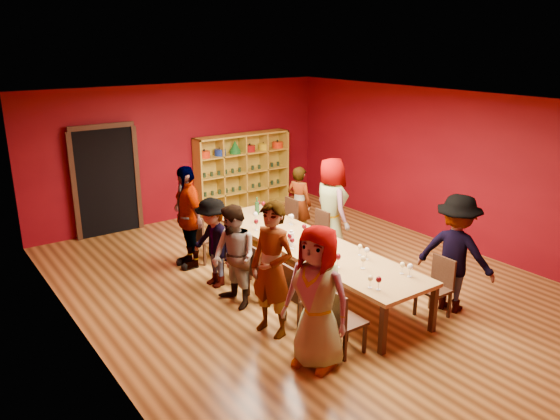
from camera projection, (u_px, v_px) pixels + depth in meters
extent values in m
cube|color=brown|center=(308.00, 286.00, 9.04)|extent=(7.10, 9.10, 0.02)
cube|color=#5A040D|center=(183.00, 152.00, 12.09)|extent=(7.10, 0.02, 3.00)
cube|color=#5A040D|center=(84.00, 245.00, 6.65)|extent=(0.02, 9.10, 3.00)
cube|color=#5A040D|center=(452.00, 169.00, 10.53)|extent=(0.02, 9.10, 3.00)
cube|color=white|center=(311.00, 101.00, 8.13)|extent=(7.10, 9.10, 0.02)
cube|color=#A37D44|center=(309.00, 245.00, 8.82)|extent=(1.10, 4.50, 0.06)
cube|color=black|center=(383.00, 330.00, 6.98)|extent=(0.08, 0.08, 0.69)
cube|color=black|center=(217.00, 235.00, 10.35)|extent=(0.08, 0.08, 0.69)
cube|color=black|center=(433.00, 309.00, 7.52)|extent=(0.08, 0.08, 0.69)
cube|color=black|center=(260.00, 225.00, 10.89)|extent=(0.08, 0.08, 0.69)
cube|color=black|center=(106.00, 182.00, 11.17)|extent=(1.20, 0.14, 2.20)
cube|color=black|center=(101.00, 126.00, 10.77)|extent=(1.32, 0.06, 0.10)
cube|color=black|center=(74.00, 188.00, 10.75)|extent=(0.10, 0.06, 2.20)
cube|color=black|center=(137.00, 178.00, 11.47)|extent=(0.10, 0.06, 2.20)
cube|color=#B79329|center=(198.00, 179.00, 12.22)|extent=(0.04, 0.40, 1.80)
cube|color=#B79329|center=(283.00, 165.00, 13.52)|extent=(0.04, 0.40, 1.80)
cube|color=#B79329|center=(242.00, 135.00, 12.61)|extent=(2.40, 0.40, 0.04)
cube|color=#B79329|center=(244.00, 207.00, 13.13)|extent=(2.40, 0.40, 0.04)
cube|color=#B79329|center=(239.00, 170.00, 13.02)|extent=(2.40, 0.02, 1.80)
cube|color=#B79329|center=(243.00, 190.00, 13.00)|extent=(2.36, 0.38, 0.03)
cube|color=#B79329|center=(243.00, 172.00, 12.87)|extent=(2.36, 0.38, 0.03)
cube|color=#B79329|center=(243.00, 153.00, 12.73)|extent=(2.36, 0.38, 0.03)
cube|color=#B79329|center=(221.00, 175.00, 12.54)|extent=(0.03, 0.38, 1.76)
cube|color=#B79329|center=(243.00, 172.00, 12.87)|extent=(0.03, 0.38, 1.76)
cube|color=#B79329|center=(264.00, 169.00, 13.20)|extent=(0.03, 0.38, 1.76)
cylinder|color=red|center=(204.00, 154.00, 12.15)|extent=(0.26, 0.26, 0.15)
sphere|color=black|center=(204.00, 150.00, 12.13)|extent=(0.05, 0.05, 0.05)
cylinder|color=navy|center=(220.00, 152.00, 12.38)|extent=(0.26, 0.26, 0.15)
sphere|color=black|center=(220.00, 148.00, 12.35)|extent=(0.05, 0.05, 0.05)
cylinder|color=#1B6C28|center=(235.00, 152.00, 12.61)|extent=(0.26, 0.26, 0.08)
cone|color=#1B6C28|center=(235.00, 145.00, 12.56)|extent=(0.24, 0.24, 0.22)
cylinder|color=#9F1212|center=(250.00, 148.00, 12.82)|extent=(0.26, 0.26, 0.15)
sphere|color=black|center=(250.00, 144.00, 12.79)|extent=(0.05, 0.05, 0.05)
cylinder|color=gold|center=(264.00, 147.00, 13.04)|extent=(0.26, 0.26, 0.15)
sphere|color=black|center=(264.00, 143.00, 13.01)|extent=(0.05, 0.05, 0.05)
cylinder|color=red|center=(278.00, 145.00, 13.26)|extent=(0.26, 0.26, 0.15)
sphere|color=black|center=(278.00, 141.00, 13.23)|extent=(0.05, 0.05, 0.05)
cylinder|color=#1B311F|center=(205.00, 194.00, 12.42)|extent=(0.07, 0.07, 0.10)
cylinder|color=#1B311F|center=(212.00, 193.00, 12.52)|extent=(0.07, 0.07, 0.10)
cylinder|color=#1B311F|center=(219.00, 192.00, 12.63)|extent=(0.07, 0.07, 0.10)
cylinder|color=#1B311F|center=(226.00, 191.00, 12.73)|extent=(0.07, 0.07, 0.10)
cylinder|color=#1B311F|center=(233.00, 189.00, 12.83)|extent=(0.07, 0.07, 0.10)
cylinder|color=#1B311F|center=(240.00, 188.00, 12.93)|extent=(0.07, 0.07, 0.10)
cylinder|color=#1B311F|center=(247.00, 187.00, 13.03)|extent=(0.07, 0.07, 0.10)
cylinder|color=#1B311F|center=(253.00, 186.00, 13.14)|extent=(0.07, 0.07, 0.10)
cylinder|color=#1B311F|center=(259.00, 185.00, 13.24)|extent=(0.07, 0.07, 0.10)
cylinder|color=#1B311F|center=(266.00, 184.00, 13.34)|extent=(0.07, 0.07, 0.10)
cylinder|color=#1B311F|center=(272.00, 183.00, 13.44)|extent=(0.07, 0.07, 0.10)
cylinder|color=#1B311F|center=(278.00, 181.00, 13.55)|extent=(0.07, 0.07, 0.10)
cylinder|color=#1B311F|center=(204.00, 175.00, 12.29)|extent=(0.07, 0.07, 0.10)
cylinder|color=#1B311F|center=(212.00, 174.00, 12.39)|extent=(0.07, 0.07, 0.10)
cylinder|color=#1B311F|center=(219.00, 173.00, 12.49)|extent=(0.07, 0.07, 0.10)
cylinder|color=#1B311F|center=(226.00, 172.00, 12.59)|extent=(0.07, 0.07, 0.10)
cylinder|color=#1B311F|center=(233.00, 171.00, 12.70)|extent=(0.07, 0.07, 0.10)
cylinder|color=#1B311F|center=(239.00, 170.00, 12.80)|extent=(0.07, 0.07, 0.10)
cylinder|color=#1B311F|center=(246.00, 169.00, 12.90)|extent=(0.07, 0.07, 0.10)
cylinder|color=#1B311F|center=(253.00, 168.00, 13.00)|extent=(0.07, 0.07, 0.10)
cylinder|color=#1B311F|center=(259.00, 167.00, 13.10)|extent=(0.07, 0.07, 0.10)
cylinder|color=#1B311F|center=(266.00, 166.00, 13.21)|extent=(0.07, 0.07, 0.10)
cylinder|color=#1B311F|center=(272.00, 165.00, 13.31)|extent=(0.07, 0.07, 0.10)
cylinder|color=#1B311F|center=(278.00, 164.00, 13.41)|extent=(0.07, 0.07, 0.10)
cube|color=black|center=(346.00, 321.00, 7.01)|extent=(0.42, 0.42, 0.04)
cube|color=black|center=(336.00, 309.00, 6.84)|extent=(0.04, 0.40, 0.44)
cube|color=black|center=(345.00, 347.00, 6.85)|extent=(0.04, 0.04, 0.41)
cube|color=black|center=(365.00, 339.00, 7.04)|extent=(0.04, 0.04, 0.41)
cube|color=black|center=(327.00, 335.00, 7.12)|extent=(0.04, 0.04, 0.41)
cube|color=black|center=(347.00, 328.00, 7.31)|extent=(0.04, 0.04, 0.41)
imported|color=white|center=(317.00, 298.00, 6.59)|extent=(0.77, 1.01, 1.83)
cube|color=black|center=(301.00, 294.00, 7.75)|extent=(0.42, 0.42, 0.04)
cube|color=black|center=(291.00, 282.00, 7.58)|extent=(0.04, 0.40, 0.44)
cube|color=black|center=(299.00, 317.00, 7.59)|extent=(0.04, 0.04, 0.41)
cube|color=black|center=(318.00, 310.00, 7.78)|extent=(0.04, 0.04, 0.41)
cube|color=black|center=(285.00, 307.00, 7.86)|extent=(0.04, 0.04, 0.41)
cube|color=black|center=(303.00, 301.00, 8.05)|extent=(0.04, 0.04, 0.41)
imported|color=#5074A6|center=(272.00, 270.00, 7.32)|extent=(0.67, 0.80, 1.89)
cube|color=black|center=(263.00, 271.00, 8.52)|extent=(0.42, 0.42, 0.04)
cube|color=black|center=(252.00, 260.00, 8.34)|extent=(0.04, 0.40, 0.44)
cube|color=black|center=(260.00, 291.00, 8.36)|extent=(0.04, 0.04, 0.41)
cube|color=black|center=(278.00, 286.00, 8.55)|extent=(0.04, 0.04, 0.41)
cube|color=black|center=(248.00, 283.00, 8.63)|extent=(0.04, 0.04, 0.41)
cube|color=black|center=(266.00, 278.00, 8.81)|extent=(0.04, 0.04, 0.41)
imported|color=#5773B3|center=(234.00, 257.00, 8.13)|extent=(0.44, 0.78, 1.59)
cube|color=black|center=(236.00, 255.00, 9.16)|extent=(0.42, 0.42, 0.04)
cube|color=black|center=(226.00, 244.00, 8.98)|extent=(0.04, 0.40, 0.44)
cube|color=black|center=(233.00, 273.00, 9.00)|extent=(0.04, 0.04, 0.41)
cube|color=black|center=(250.00, 269.00, 9.19)|extent=(0.04, 0.04, 0.41)
cube|color=black|center=(223.00, 267.00, 9.26)|extent=(0.04, 0.04, 0.41)
cube|color=black|center=(240.00, 262.00, 9.45)|extent=(0.04, 0.04, 0.41)
imported|color=#46474B|center=(213.00, 243.00, 8.83)|extent=(0.49, 1.00, 1.50)
cube|color=black|center=(208.00, 238.00, 9.93)|extent=(0.42, 0.42, 0.04)
cube|color=black|center=(198.00, 228.00, 9.75)|extent=(0.04, 0.40, 0.44)
cube|color=black|center=(205.00, 255.00, 9.77)|extent=(0.04, 0.04, 0.41)
cube|color=black|center=(221.00, 251.00, 9.96)|extent=(0.04, 0.04, 0.41)
cube|color=black|center=(196.00, 249.00, 10.03)|extent=(0.04, 0.04, 0.41)
cube|color=black|center=(212.00, 245.00, 10.22)|extent=(0.04, 0.04, 0.41)
imported|color=#525258|center=(188.00, 217.00, 9.57)|extent=(0.56, 1.11, 1.84)
cube|color=black|center=(434.00, 290.00, 7.90)|extent=(0.42, 0.42, 0.04)
cube|color=black|center=(444.00, 271.00, 7.94)|extent=(0.04, 0.40, 0.44)
cube|color=black|center=(434.00, 311.00, 7.75)|extent=(0.04, 0.04, 0.41)
cube|color=black|center=(449.00, 305.00, 7.93)|extent=(0.04, 0.04, 0.41)
cube|color=black|center=(415.00, 302.00, 8.01)|extent=(0.04, 0.04, 0.41)
cube|color=black|center=(431.00, 296.00, 8.20)|extent=(0.04, 0.04, 0.41)
imported|color=#CA8793|center=(456.00, 253.00, 8.01)|extent=(0.83, 1.25, 1.79)
cube|color=black|center=(314.00, 236.00, 10.05)|extent=(0.42, 0.42, 0.04)
cube|color=black|center=(322.00, 222.00, 10.09)|extent=(0.04, 0.40, 0.44)
cube|color=black|center=(312.00, 252.00, 9.89)|extent=(0.04, 0.04, 0.41)
cube|color=black|center=(327.00, 248.00, 10.08)|extent=(0.04, 0.04, 0.41)
cube|color=black|center=(301.00, 247.00, 10.16)|extent=(0.04, 0.04, 0.41)
cube|color=black|center=(315.00, 243.00, 10.35)|extent=(0.04, 0.04, 0.41)
imported|color=#141D38|center=(331.00, 207.00, 10.12)|extent=(0.65, 0.98, 1.85)
cube|color=black|center=(284.00, 222.00, 10.79)|extent=(0.42, 0.42, 0.04)
cube|color=black|center=(292.00, 209.00, 10.83)|extent=(0.04, 0.40, 0.44)
cube|color=black|center=(282.00, 237.00, 10.64)|extent=(0.04, 0.04, 0.41)
cube|color=black|center=(296.00, 234.00, 10.82)|extent=(0.04, 0.04, 0.41)
cube|color=black|center=(272.00, 232.00, 10.90)|extent=(0.04, 0.04, 0.41)
cube|color=black|center=(286.00, 229.00, 11.09)|extent=(0.04, 0.04, 0.41)
imported|color=#131B34|center=(299.00, 203.00, 10.91)|extent=(0.56, 0.65, 1.51)
cylinder|color=white|center=(363.00, 268.00, 7.83)|extent=(0.06, 0.06, 0.01)
cylinder|color=white|center=(363.00, 265.00, 7.81)|extent=(0.01, 0.01, 0.11)
ellipsoid|color=#F2E197|center=(363.00, 259.00, 7.78)|extent=(0.08, 0.08, 0.09)
cylinder|color=white|center=(258.00, 211.00, 10.43)|extent=(0.07, 0.07, 0.01)
cylinder|color=white|center=(258.00, 208.00, 10.41)|extent=(0.01, 0.01, 0.12)
ellipsoid|color=#4B080F|center=(258.00, 203.00, 10.38)|extent=(0.08, 0.08, 0.10)
cylinder|color=white|center=(264.00, 212.00, 10.39)|extent=(0.07, 0.07, 0.01)
cylinder|color=white|center=(263.00, 209.00, 10.37)|extent=(0.01, 0.01, 0.11)
ellipsoid|color=#4B080F|center=(263.00, 204.00, 10.34)|extent=(0.08, 0.08, 0.10)
cylinder|color=white|center=(256.00, 223.00, 9.77)|extent=(0.07, 0.07, 0.01)
cylinder|color=white|center=(256.00, 219.00, 9.75)|extent=(0.01, 0.01, 0.12)
ellipsoid|color=white|center=(256.00, 214.00, 9.72)|extent=(0.08, 0.08, 0.10)
cylinder|color=white|center=(290.00, 245.00, 8.70)|extent=(0.07, 0.07, 0.01)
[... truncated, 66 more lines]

